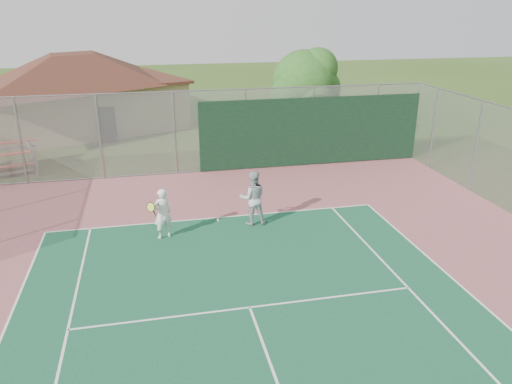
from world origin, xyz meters
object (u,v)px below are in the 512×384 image
at_px(clubhouse, 76,84).
at_px(tree, 306,85).
at_px(player_white_front, 162,214).
at_px(player_grey_back, 253,198).

xyz_separation_m(clubhouse, tree, (11.21, -7.51, 0.70)).
height_order(player_white_front, player_grey_back, player_grey_back).
relative_size(clubhouse, tree, 2.76).
bearing_deg(tree, player_grey_back, -118.15).
distance_m(tree, player_grey_back, 9.29).
bearing_deg(player_white_front, tree, -150.61).
relative_size(clubhouse, player_white_front, 8.62).
bearing_deg(player_grey_back, player_white_front, 12.01).
height_order(tree, player_white_front, tree).
distance_m(clubhouse, player_grey_back, 17.01).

